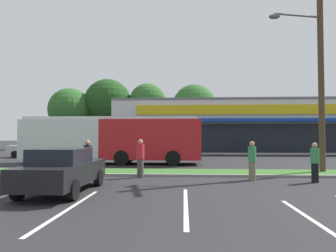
# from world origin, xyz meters

# --- Properties ---
(grass_median) EXTENTS (56.00, 2.20, 0.12)m
(grass_median) POSITION_xyz_m (0.00, 14.00, 0.06)
(grass_median) COLOR #386B28
(grass_median) RESTS_ON ground_plane
(curb_lip) EXTENTS (56.00, 0.24, 0.12)m
(curb_lip) POSITION_xyz_m (0.00, 12.78, 0.06)
(curb_lip) COLOR gray
(curb_lip) RESTS_ON ground_plane
(parking_stripe_1) EXTENTS (0.12, 4.80, 0.01)m
(parking_stripe_1) POSITION_xyz_m (-3.18, 6.38, 0.00)
(parking_stripe_1) COLOR silver
(parking_stripe_1) RESTS_ON ground_plane
(parking_stripe_2) EXTENTS (0.12, 4.80, 0.01)m
(parking_stripe_2) POSITION_xyz_m (-0.08, 6.95, 0.00)
(parking_stripe_2) COLOR silver
(parking_stripe_2) RESTS_ON ground_plane
(parking_stripe_3) EXTENTS (0.12, 4.80, 0.01)m
(parking_stripe_3) POSITION_xyz_m (2.81, 5.20, 0.00)
(parking_stripe_3) COLOR silver
(parking_stripe_3) RESTS_ON ground_plane
(storefront_building) EXTENTS (27.48, 11.62, 6.03)m
(storefront_building) POSITION_xyz_m (5.83, 35.14, 3.02)
(storefront_building) COLOR beige
(storefront_building) RESTS_ON ground_plane
(tree_far_left) EXTENTS (6.52, 6.52, 9.24)m
(tree_far_left) POSITION_xyz_m (-17.49, 43.14, 5.97)
(tree_far_left) COLOR #473323
(tree_far_left) RESTS_ON ground_plane
(tree_left) EXTENTS (7.42, 7.42, 10.87)m
(tree_left) POSITION_xyz_m (-12.06, 44.72, 7.15)
(tree_left) COLOR #473323
(tree_left) RESTS_ON ground_plane
(tree_mid_left) EXTENTS (5.65, 5.65, 10.16)m
(tree_mid_left) POSITION_xyz_m (-5.81, 44.77, 7.31)
(tree_mid_left) COLOR #473323
(tree_mid_left) RESTS_ON ground_plane
(tree_mid) EXTENTS (6.48, 6.48, 9.55)m
(tree_mid) POSITION_xyz_m (1.40, 42.62, 6.30)
(tree_mid) COLOR #473323
(tree_mid) RESTS_ON ground_plane
(utility_pole) EXTENTS (3.15, 2.37, 11.30)m
(utility_pole) POSITION_xyz_m (6.87, 14.26, 6.01)
(utility_pole) COLOR #4C3826
(utility_pole) RESTS_ON ground_plane
(city_bus) EXTENTS (12.34, 2.75, 3.25)m
(city_bus) POSITION_xyz_m (-5.13, 19.11, 1.77)
(city_bus) COLOR #AD191E
(city_bus) RESTS_ON ground_plane
(car_0) EXTENTS (1.91, 4.31, 1.51)m
(car_0) POSITION_xyz_m (-4.29, 8.58, 0.77)
(car_0) COLOR black
(car_0) RESTS_ON ground_plane
(car_3) EXTENTS (4.72, 2.02, 1.52)m
(car_3) POSITION_xyz_m (-13.46, 24.97, 0.79)
(car_3) COLOR #B7B7BC
(car_3) RESTS_ON ground_plane
(pedestrian_near_bench) EXTENTS (0.35, 0.35, 1.76)m
(pedestrian_near_bench) POSITION_xyz_m (-4.42, 11.59, 0.88)
(pedestrian_near_bench) COLOR #47423D
(pedestrian_near_bench) RESTS_ON ground_plane
(pedestrian_by_pole) EXTENTS (0.33, 0.33, 1.66)m
(pedestrian_by_pole) POSITION_xyz_m (5.31, 11.26, 0.83)
(pedestrian_by_pole) COLOR black
(pedestrian_by_pole) RESTS_ON ground_plane
(pedestrian_mid) EXTENTS (0.34, 0.34, 1.71)m
(pedestrian_mid) POSITION_xyz_m (2.83, 11.67, 0.86)
(pedestrian_mid) COLOR #726651
(pedestrian_mid) RESTS_ON ground_plane
(pedestrian_far) EXTENTS (0.36, 0.36, 1.78)m
(pedestrian_far) POSITION_xyz_m (-2.16, 12.36, 0.90)
(pedestrian_far) COLOR #47423D
(pedestrian_far) RESTS_ON ground_plane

